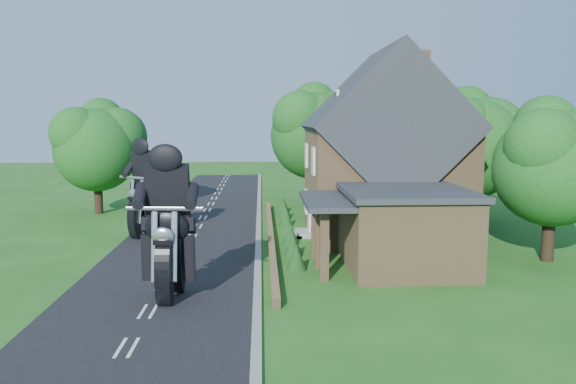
{
  "coord_description": "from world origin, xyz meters",
  "views": [
    {
      "loc": [
        3.81,
        -24.28,
        6.41
      ],
      "look_at": [
        5.14,
        3.3,
        2.8
      ],
      "focal_mm": 35.0,
      "sensor_mm": 36.0,
      "label": 1
    }
  ],
  "objects_px": {
    "house": "(383,157)",
    "motorcycle_follow": "(145,222)",
    "motorcycle_lead": "(170,277)",
    "annex": "(402,227)",
    "garden_wall": "(271,236)"
  },
  "relations": [
    {
      "from": "garden_wall",
      "to": "motorcycle_follow",
      "type": "relative_size",
      "value": 12.65
    },
    {
      "from": "garden_wall",
      "to": "annex",
      "type": "distance_m",
      "value": 8.19
    },
    {
      "from": "garden_wall",
      "to": "motorcycle_follow",
      "type": "bearing_deg",
      "value": 169.82
    },
    {
      "from": "garden_wall",
      "to": "motorcycle_follow",
      "type": "height_order",
      "value": "motorcycle_follow"
    },
    {
      "from": "annex",
      "to": "motorcycle_follow",
      "type": "relative_size",
      "value": 4.05
    },
    {
      "from": "annex",
      "to": "motorcycle_follow",
      "type": "bearing_deg",
      "value": 150.46
    },
    {
      "from": "annex",
      "to": "motorcycle_follow",
      "type": "height_order",
      "value": "annex"
    },
    {
      "from": "house",
      "to": "motorcycle_lead",
      "type": "xyz_separation_m",
      "value": [
        -9.94,
        -10.73,
        -3.51
      ]
    },
    {
      "from": "motorcycle_follow",
      "to": "house",
      "type": "bearing_deg",
      "value": -147.96
    },
    {
      "from": "garden_wall",
      "to": "motorcycle_lead",
      "type": "relative_size",
      "value": 12.32
    },
    {
      "from": "house",
      "to": "motorcycle_follow",
      "type": "height_order",
      "value": "house"
    },
    {
      "from": "motorcycle_lead",
      "to": "annex",
      "type": "bearing_deg",
      "value": -151.86
    },
    {
      "from": "motorcycle_follow",
      "to": "garden_wall",
      "type": "bearing_deg",
      "value": -157.15
    },
    {
      "from": "motorcycle_lead",
      "to": "motorcycle_follow",
      "type": "height_order",
      "value": "motorcycle_lead"
    },
    {
      "from": "house",
      "to": "motorcycle_lead",
      "type": "height_order",
      "value": "house"
    }
  ]
}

